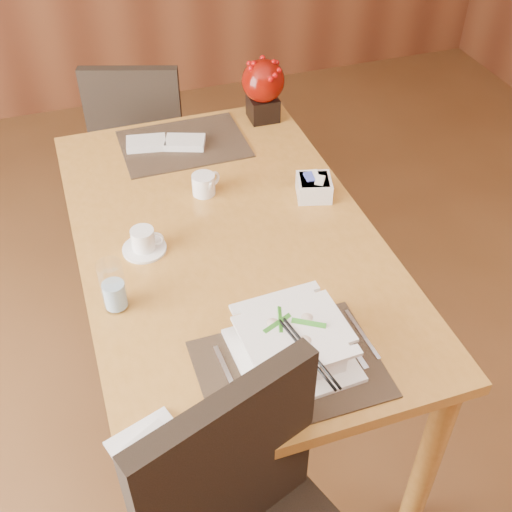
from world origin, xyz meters
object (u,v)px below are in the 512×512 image
object	(u,v)px
coffee_cup	(143,242)
water_glass	(113,286)
berry_decor	(263,86)
dining_table	(227,258)
creamer_jug	(204,185)
bread_plate	(152,450)
far_chair	(142,139)
sugar_caddy	(314,187)
soup_setting	(293,343)

from	to	relation	value
coffee_cup	water_glass	bearing A→B (deg)	-119.37
berry_decor	dining_table	bearing A→B (deg)	-118.08
creamer_jug	bread_plate	xyz separation A→B (m)	(-0.36, -0.90, -0.03)
water_glass	far_chair	xyz separation A→B (m)	(0.28, 1.24, -0.32)
creamer_jug	berry_decor	xyz separation A→B (m)	(0.35, 0.41, 0.10)
coffee_cup	creamer_jug	xyz separation A→B (m)	(0.24, 0.22, 0.00)
water_glass	creamer_jug	world-z (taller)	water_glass
coffee_cup	berry_decor	size ratio (longest dim) A/B	0.55
berry_decor	far_chair	size ratio (longest dim) A/B	0.27
far_chair	dining_table	bearing A→B (deg)	113.12
dining_table	water_glass	distance (m)	0.45
berry_decor	sugar_caddy	bearing A→B (deg)	-90.81
water_glass	far_chair	bearing A→B (deg)	77.22
soup_setting	berry_decor	world-z (taller)	berry_decor
creamer_jug	dining_table	bearing A→B (deg)	-112.38
creamer_jug	sugar_caddy	xyz separation A→B (m)	(0.34, -0.13, -0.00)
sugar_caddy	far_chair	xyz separation A→B (m)	(-0.42, 0.94, -0.28)
dining_table	coffee_cup	world-z (taller)	coffee_cup
soup_setting	bread_plate	world-z (taller)	soup_setting
water_glass	sugar_caddy	xyz separation A→B (m)	(0.70, 0.30, -0.04)
soup_setting	far_chair	xyz separation A→B (m)	(-0.11, 1.56, -0.30)
soup_setting	far_chair	distance (m)	1.60
coffee_cup	water_glass	world-z (taller)	water_glass
water_glass	creamer_jug	bearing A→B (deg)	49.83
dining_table	water_glass	world-z (taller)	water_glass
berry_decor	bread_plate	distance (m)	1.49
water_glass	bread_plate	bearing A→B (deg)	-90.00
creamer_jug	water_glass	bearing A→B (deg)	-154.53
sugar_caddy	soup_setting	bearing A→B (deg)	-116.88
far_chair	water_glass	bearing A→B (deg)	95.52
sugar_caddy	coffee_cup	bearing A→B (deg)	-171.09
creamer_jug	sugar_caddy	bearing A→B (deg)	-45.07
coffee_cup	creamer_jug	world-z (taller)	coffee_cup
dining_table	creamer_jug	bearing A→B (deg)	91.98
creamer_jug	berry_decor	size ratio (longest dim) A/B	0.41
soup_setting	coffee_cup	xyz separation A→B (m)	(-0.27, 0.53, -0.02)
soup_setting	sugar_caddy	world-z (taller)	soup_setting
soup_setting	water_glass	world-z (taller)	water_glass
water_glass	berry_decor	xyz separation A→B (m)	(0.71, 0.83, 0.06)
bread_plate	far_chair	world-z (taller)	far_chair
coffee_cup	far_chair	xyz separation A→B (m)	(0.16, 1.03, -0.28)
creamer_jug	far_chair	distance (m)	0.87
dining_table	berry_decor	world-z (taller)	berry_decor
sugar_caddy	water_glass	bearing A→B (deg)	-156.88
soup_setting	berry_decor	size ratio (longest dim) A/B	1.22
coffee_cup	sugar_caddy	xyz separation A→B (m)	(0.59, 0.09, 0.00)
soup_setting	water_glass	distance (m)	0.50
soup_setting	coffee_cup	size ratio (longest dim) A/B	2.21
berry_decor	bread_plate	world-z (taller)	berry_decor
creamer_jug	far_chair	bearing A→B (deg)	71.27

